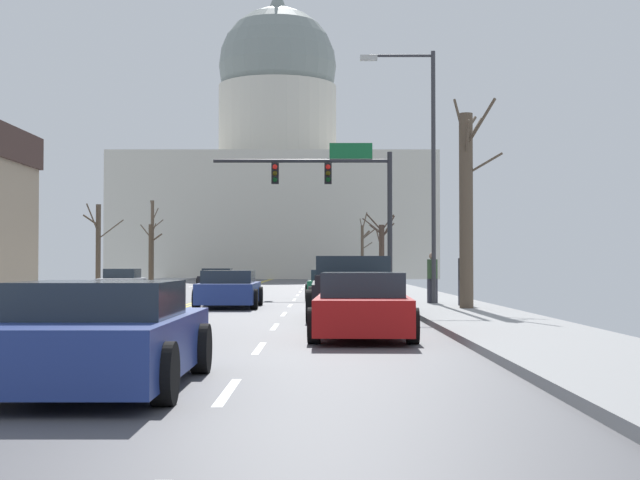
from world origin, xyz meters
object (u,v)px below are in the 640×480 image
at_px(street_lamp_right, 420,154).
at_px(pickup_truck_near_02, 350,291).
at_px(signal_gantry, 336,186).
at_px(sedan_near_03, 359,306).
at_px(sedan_near_00, 329,285).
at_px(sedan_near_04, 98,338).
at_px(sedan_near_01, 226,290).
at_px(pedestrian_00, 429,275).
at_px(sedan_oncoming_00, 119,282).
at_px(sedan_oncoming_01, 214,279).
at_px(pedestrian_01, 460,275).

relative_size(street_lamp_right, pickup_truck_near_02, 1.47).
bearing_deg(signal_gantry, sedan_near_03, -90.09).
relative_size(sedan_near_00, sedan_near_04, 1.09).
distance_m(sedan_near_00, sedan_near_01, 7.79).
xyz_separation_m(signal_gantry, street_lamp_right, (2.52, -10.69, 0.15)).
bearing_deg(pedestrian_00, sedan_near_03, -103.12).
height_order(signal_gantry, sedan_oncoming_00, signal_gantry).
xyz_separation_m(sedan_near_04, sedan_oncoming_01, (-3.60, 43.53, -0.02)).
xyz_separation_m(signal_gantry, pedestrian_00, (2.82, -10.45, -3.80)).
xyz_separation_m(sedan_near_00, pedestrian_00, (3.18, -6.87, 0.49)).
bearing_deg(pedestrian_00, sedan_near_00, 114.87).
xyz_separation_m(sedan_near_01, sedan_oncoming_01, (-3.14, 24.29, -0.02)).
bearing_deg(pickup_truck_near_02, sedan_oncoming_01, 102.91).
xyz_separation_m(sedan_oncoming_00, sedan_oncoming_01, (3.62, 9.25, 0.00)).
bearing_deg(sedan_oncoming_01, sedan_near_04, -85.27).
xyz_separation_m(sedan_near_00, pickup_truck_near_02, (0.37, -12.98, 0.16)).
bearing_deg(pedestrian_01, sedan_near_01, 167.26).
distance_m(sedan_near_01, sedan_oncoming_00, 16.48).
xyz_separation_m(street_lamp_right, sedan_near_03, (-2.55, -11.98, -4.41)).
distance_m(sedan_near_01, sedan_near_04, 19.25).
bearing_deg(sedan_near_03, pedestrian_01, 71.01).
relative_size(sedan_oncoming_00, pedestrian_00, 2.63).
height_order(sedan_near_00, sedan_oncoming_00, sedan_near_00).
bearing_deg(pickup_truck_near_02, sedan_near_01, 122.38).
bearing_deg(sedan_oncoming_01, sedan_oncoming_00, -111.34).
distance_m(signal_gantry, pedestrian_01, 13.29).
height_order(signal_gantry, sedan_near_01, signal_gantry).
relative_size(sedan_near_04, sedan_oncoming_00, 1.01).
relative_size(signal_gantry, pedestrian_00, 4.82).
relative_size(sedan_near_00, sedan_oncoming_00, 1.10).
distance_m(street_lamp_right, sedan_near_03, 13.02).
bearing_deg(sedan_near_00, pedestrian_01, -65.59).
distance_m(pickup_truck_near_02, pedestrian_00, 6.74).
xyz_separation_m(signal_gantry, pedestrian_01, (3.56, -12.23, -3.78)).
xyz_separation_m(signal_gantry, sedan_near_01, (-3.80, -10.57, -4.27)).
relative_size(pickup_truck_near_02, sedan_near_04, 1.28).
height_order(sedan_near_00, pedestrian_01, pedestrian_01).
relative_size(sedan_near_01, sedan_near_03, 0.93).
xyz_separation_m(signal_gantry, sedan_oncoming_00, (-10.56, 4.47, -4.29)).
height_order(pickup_truck_near_02, pedestrian_00, pedestrian_00).
xyz_separation_m(sedan_near_00, sedan_near_01, (-3.44, -6.99, 0.02)).
bearing_deg(pickup_truck_near_02, sedan_near_00, 91.62).
bearing_deg(pedestrian_01, sedan_near_04, -111.42).
bearing_deg(sedan_near_03, sedan_oncoming_00, 111.19).
height_order(signal_gantry, street_lamp_right, street_lamp_right).
bearing_deg(street_lamp_right, pickup_truck_near_02, -113.22).
bearing_deg(sedan_near_01, sedan_near_04, -88.62).
relative_size(signal_gantry, sedan_near_01, 1.80).
distance_m(sedan_near_03, pedestrian_00, 12.57).
distance_m(sedan_near_03, sedan_oncoming_00, 29.11).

